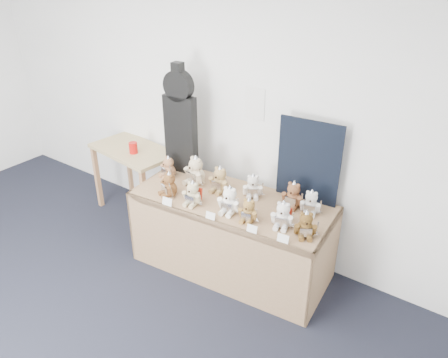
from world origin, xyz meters
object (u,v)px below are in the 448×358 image
Objects in this scene: display_table at (228,219)px; teddy_back_end at (311,203)px; teddy_front_far_left at (169,185)px; teddy_front_far_right at (283,215)px; red_cup at (133,148)px; side_table at (134,159)px; teddy_back_centre_left at (220,180)px; teddy_front_right at (248,211)px; teddy_front_centre at (229,201)px; teddy_back_left at (195,172)px; teddy_back_right at (293,196)px; teddy_front_end at (306,225)px; teddy_front_left at (193,194)px; guitar_case at (180,121)px; teddy_back_centre_right at (253,187)px; teddy_back_far_left at (168,168)px.

teddy_back_end is at bearing 17.70° from display_table.
teddy_front_far_right reaches higher than teddy_front_far_left.
red_cup is at bearing 166.44° from teddy_back_end.
teddy_back_centre_left reaches higher than side_table.
teddy_front_far_left reaches higher than teddy_front_right.
teddy_front_centre is 0.61m from teddy_back_left.
teddy_front_centre is 1.00× the size of teddy_back_centre_left.
teddy_front_end is at bearing -54.45° from teddy_back_right.
teddy_front_left is 0.38m from teddy_back_left.
teddy_front_far_right is at bearing -8.59° from display_table.
display_table is at bearing 28.95° from teddy_front_left.
guitar_case reaches higher than teddy_front_centre.
teddy_front_right is (1.69, -0.34, -0.02)m from red_cup.
teddy_front_far_left is at bearing 156.09° from teddy_front_end.
teddy_back_centre_left is (0.56, -0.12, -0.43)m from guitar_case.
teddy_front_far_left is at bearing -24.39° from red_cup.
guitar_case reaches higher than teddy_back_end.
teddy_front_left is 1.01× the size of teddy_back_centre_right.
teddy_front_centre reaches higher than teddy_front_right.
guitar_case is 4.00× the size of teddy_back_centre_left.
teddy_back_end reaches higher than display_table.
guitar_case is 0.77m from red_cup.
teddy_front_far_right is at bearing -61.31° from teddy_back_centre_right.
teddy_back_left is 1.19× the size of teddy_back_right.
red_cup is 0.44× the size of teddy_back_centre_left.
teddy_back_far_left is (-0.59, -0.06, -0.01)m from teddy_back_centre_left.
teddy_front_left is at bearing -9.88° from teddy_back_far_left.
guitar_case is at bearing 147.98° from teddy_front_centre.
teddy_front_far_right is at bearing 30.52° from teddy_front_far_left.
teddy_back_left is at bearing 171.92° from teddy_back_end.
teddy_back_centre_right is at bearing 43.06° from teddy_front_left.
teddy_front_far_left is (-0.53, -0.18, 0.26)m from display_table.
teddy_front_end is (0.78, -0.05, 0.26)m from display_table.
teddy_back_far_left is at bearing -175.17° from teddy_back_right.
teddy_front_far_left is at bearing -69.02° from guitar_case.
teddy_back_left is (-0.22, 0.31, 0.03)m from teddy_front_left.
guitar_case reaches higher than teddy_front_end.
teddy_back_right is (0.40, 0.40, -0.00)m from teddy_front_centre.
display_table is 7.94× the size of teddy_back_far_left.
guitar_case is 0.81m from teddy_front_left.
teddy_back_left reaches higher than side_table.
teddy_back_left is at bearing -177.66° from teddy_back_centre_left.
display_table is 0.37m from teddy_back_centre_right.
teddy_front_centre is at bearing 155.00° from teddy_front_end.
guitar_case is 1.21m from teddy_front_right.
teddy_front_end is 1.01× the size of teddy_back_end.
teddy_front_far_right reaches higher than display_table.
teddy_front_centre is 0.69m from teddy_back_end.
teddy_back_centre_left is 0.32m from teddy_back_centre_right.
teddy_front_left is 1.07× the size of teddy_front_right.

